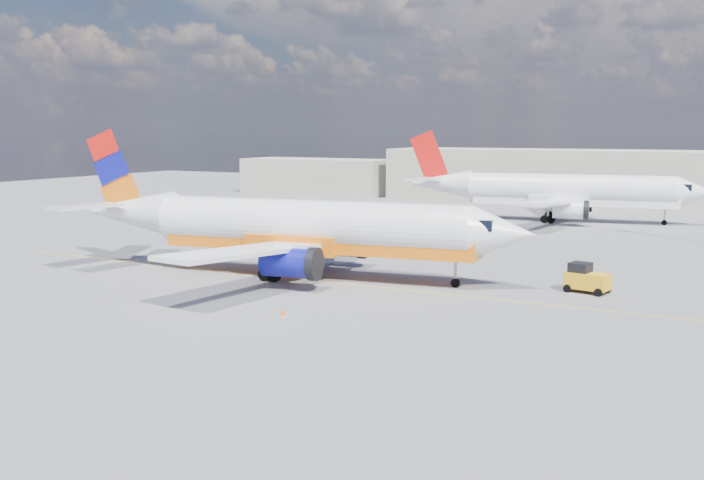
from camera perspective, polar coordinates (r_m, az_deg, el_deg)
The scene contains 8 objects.
ground at distance 52.87m, azimuth 0.23°, elevation -4.01°, with size 240.00×240.00×0.00m, color slate.
taxi_line at distance 55.49m, azimuth 1.67°, elevation -3.43°, with size 70.00×0.15×0.01m, color yellow.
terminal_main at distance 122.50m, azimuth 18.95°, elevation 4.31°, with size 70.00×14.00×8.00m, color beige.
terminal_annex at distance 136.76m, azimuth -2.50°, elevation 4.65°, with size 26.00×10.00×6.00m, color beige.
main_jet at distance 59.16m, azimuth -4.00°, elevation 0.92°, with size 36.90×28.89×11.16m.
second_jet at distance 98.15m, azimuth 14.85°, elevation 3.45°, with size 36.29×28.30×10.97m.
gse_tug at distance 55.79m, azimuth 16.66°, elevation -2.71°, with size 3.09×2.26×2.03m.
traffic_cone at distance 46.91m, azimuth -5.03°, elevation -5.26°, with size 0.39×0.39×0.54m.
Camera 1 is at (23.97, -45.82, 11.02)m, focal length 40.00 mm.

